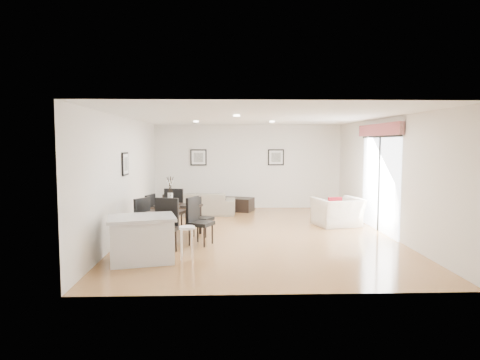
{
  "coord_description": "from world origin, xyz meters",
  "views": [
    {
      "loc": [
        -0.73,
        -9.81,
        2.12
      ],
      "look_at": [
        -0.38,
        0.4,
        1.23
      ],
      "focal_mm": 32.0,
      "sensor_mm": 36.0,
      "label": 1
    }
  ],
  "objects_px": {
    "sofa": "(197,203)",
    "kitchen_island": "(142,239)",
    "dining_chair_enear": "(197,218)",
    "bar_stool": "(187,231)",
    "dining_chair_head": "(165,223)",
    "dining_chair_efar": "(200,214)",
    "dining_chair_wnear": "(138,219)",
    "side_table": "(170,203)",
    "coffee_table": "(236,204)",
    "armchair": "(338,212)",
    "dining_chair_wfar": "(146,213)",
    "dining_chair_foot": "(175,207)",
    "dining_table": "(171,211)"
  },
  "relations": [
    {
      "from": "dining_chair_enear",
      "to": "dining_chair_head",
      "type": "height_order",
      "value": "dining_chair_head"
    },
    {
      "from": "dining_chair_wnear",
      "to": "side_table",
      "type": "distance_m",
      "value": 4.38
    },
    {
      "from": "sofa",
      "to": "dining_chair_enear",
      "type": "xyz_separation_m",
      "value": [
        0.26,
        -3.75,
        0.22
      ]
    },
    {
      "from": "dining_chair_head",
      "to": "side_table",
      "type": "bearing_deg",
      "value": 110.78
    },
    {
      "from": "side_table",
      "to": "kitchen_island",
      "type": "height_order",
      "value": "kitchen_island"
    },
    {
      "from": "dining_chair_foot",
      "to": "dining_table",
      "type": "bearing_deg",
      "value": 102.69
    },
    {
      "from": "sofa",
      "to": "dining_chair_head",
      "type": "xyz_separation_m",
      "value": [
        -0.32,
        -4.41,
        0.26
      ]
    },
    {
      "from": "dining_chair_enear",
      "to": "dining_chair_efar",
      "type": "bearing_deg",
      "value": 25.44
    },
    {
      "from": "sofa",
      "to": "armchair",
      "type": "height_order",
      "value": "armchair"
    },
    {
      "from": "coffee_table",
      "to": "side_table",
      "type": "distance_m",
      "value": 2.03
    },
    {
      "from": "sofa",
      "to": "kitchen_island",
      "type": "bearing_deg",
      "value": 85.4
    },
    {
      "from": "dining_chair_head",
      "to": "bar_stool",
      "type": "xyz_separation_m",
      "value": [
        0.48,
        -0.61,
        -0.05
      ]
    },
    {
      "from": "coffee_table",
      "to": "kitchen_island",
      "type": "xyz_separation_m",
      "value": [
        -1.82,
        -5.63,
        0.21
      ]
    },
    {
      "from": "dining_chair_enear",
      "to": "kitchen_island",
      "type": "distance_m",
      "value": 1.56
    },
    {
      "from": "dining_chair_wfar",
      "to": "side_table",
      "type": "relative_size",
      "value": 1.75
    },
    {
      "from": "dining_chair_efar",
      "to": "bar_stool",
      "type": "xyz_separation_m",
      "value": [
        -0.11,
        -2.11,
        0.05
      ]
    },
    {
      "from": "dining_chair_enear",
      "to": "kitchen_island",
      "type": "bearing_deg",
      "value": 170.52
    },
    {
      "from": "kitchen_island",
      "to": "bar_stool",
      "type": "relative_size",
      "value": 2.14
    },
    {
      "from": "dining_chair_efar",
      "to": "coffee_table",
      "type": "distance_m",
      "value": 3.65
    },
    {
      "from": "dining_chair_wfar",
      "to": "kitchen_island",
      "type": "bearing_deg",
      "value": 23.92
    },
    {
      "from": "dining_chair_wnear",
      "to": "dining_chair_enear",
      "type": "bearing_deg",
      "value": 123.15
    },
    {
      "from": "sofa",
      "to": "armchair",
      "type": "relative_size",
      "value": 2.04
    },
    {
      "from": "sofa",
      "to": "kitchen_island",
      "type": "distance_m",
      "value": 5.06
    },
    {
      "from": "sofa",
      "to": "dining_table",
      "type": "relative_size",
      "value": 1.2
    },
    {
      "from": "dining_table",
      "to": "coffee_table",
      "type": "distance_m",
      "value": 4.28
    },
    {
      "from": "dining_table",
      "to": "dining_chair_enear",
      "type": "distance_m",
      "value": 0.72
    },
    {
      "from": "coffee_table",
      "to": "side_table",
      "type": "xyz_separation_m",
      "value": [
        -2.03,
        -0.08,
        0.07
      ]
    },
    {
      "from": "dining_chair_wfar",
      "to": "coffee_table",
      "type": "height_order",
      "value": "dining_chair_wfar"
    },
    {
      "from": "dining_chair_wnear",
      "to": "bar_stool",
      "type": "height_order",
      "value": "dining_chair_wnear"
    },
    {
      "from": "dining_chair_wfar",
      "to": "dining_chair_foot",
      "type": "relative_size",
      "value": 0.93
    },
    {
      "from": "dining_chair_head",
      "to": "dining_chair_efar",
      "type": "bearing_deg",
      "value": 83.26
    },
    {
      "from": "armchair",
      "to": "dining_chair_wnear",
      "type": "bearing_deg",
      "value": 7.81
    },
    {
      "from": "dining_chair_head",
      "to": "armchair",
      "type": "bearing_deg",
      "value": 46.46
    },
    {
      "from": "dining_chair_head",
      "to": "dining_chair_foot",
      "type": "xyz_separation_m",
      "value": [
        -0.04,
        2.09,
        -0.01
      ]
    },
    {
      "from": "dining_table",
      "to": "bar_stool",
      "type": "height_order",
      "value": "dining_table"
    },
    {
      "from": "kitchen_island",
      "to": "dining_chair_head",
      "type": "bearing_deg",
      "value": 48.24
    },
    {
      "from": "dining_chair_wfar",
      "to": "dining_chair_enear",
      "type": "bearing_deg",
      "value": 72.43
    },
    {
      "from": "dining_table",
      "to": "dining_chair_wnear",
      "type": "relative_size",
      "value": 1.88
    },
    {
      "from": "dining_chair_efar",
      "to": "coffee_table",
      "type": "xyz_separation_m",
      "value": [
        0.91,
        3.52,
        -0.28
      ]
    },
    {
      "from": "kitchen_island",
      "to": "sofa",
      "type": "bearing_deg",
      "value": 69.09
    },
    {
      "from": "sofa",
      "to": "dining_chair_efar",
      "type": "distance_m",
      "value": 2.92
    },
    {
      "from": "dining_chair_wnear",
      "to": "dining_chair_enear",
      "type": "height_order",
      "value": "dining_chair_wnear"
    },
    {
      "from": "sofa",
      "to": "dining_chair_wfar",
      "type": "relative_size",
      "value": 2.35
    },
    {
      "from": "bar_stool",
      "to": "dining_chair_enear",
      "type": "bearing_deg",
      "value": 85.58
    },
    {
      "from": "armchair",
      "to": "bar_stool",
      "type": "xyz_separation_m",
      "value": [
        -3.55,
        -3.11,
        0.18
      ]
    },
    {
      "from": "side_table",
      "to": "dining_chair_head",
      "type": "bearing_deg",
      "value": -83.87
    },
    {
      "from": "sofa",
      "to": "bar_stool",
      "type": "relative_size",
      "value": 3.59
    },
    {
      "from": "dining_chair_enear",
      "to": "coffee_table",
      "type": "bearing_deg",
      "value": 14.23
    },
    {
      "from": "dining_chair_wnear",
      "to": "dining_chair_head",
      "type": "relative_size",
      "value": 0.95
    },
    {
      "from": "sofa",
      "to": "side_table",
      "type": "xyz_separation_m",
      "value": [
        -0.85,
        0.54,
        -0.06
      ]
    }
  ]
}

